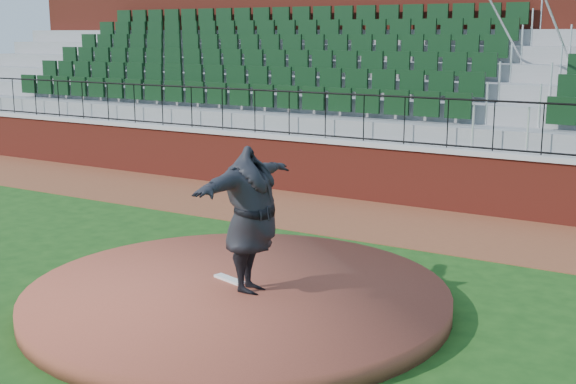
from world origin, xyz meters
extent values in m
plane|color=#184213|center=(0.00, 0.00, 0.00)|extent=(90.00, 90.00, 0.00)
cube|color=brown|center=(0.00, 5.40, 0.01)|extent=(34.00, 3.20, 0.01)
cube|color=maroon|center=(0.00, 7.00, 0.60)|extent=(34.00, 0.35, 1.20)
cube|color=#B7B7B7|center=(0.00, 7.00, 1.25)|extent=(34.00, 0.45, 0.10)
cube|color=maroon|center=(0.00, 12.52, 2.75)|extent=(34.00, 0.50, 5.50)
cylinder|color=brown|center=(0.09, 0.05, 0.12)|extent=(5.70, 5.70, 0.25)
cube|color=white|center=(-0.19, 0.25, 0.27)|extent=(0.54, 0.27, 0.04)
imported|color=black|center=(0.32, 0.04, 1.23)|extent=(0.92, 2.46, 1.95)
camera|label=1|loc=(5.72, -7.89, 3.61)|focal=47.31mm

